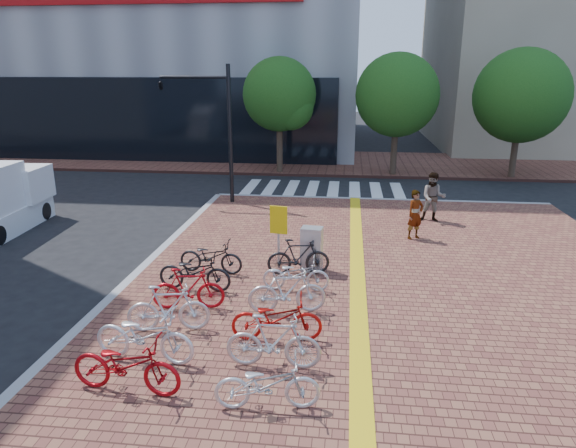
# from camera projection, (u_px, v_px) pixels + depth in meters

# --- Properties ---
(ground) EXTENTS (120.00, 120.00, 0.00)m
(ground) POSITION_uv_depth(u_px,v_px,m) (264.00, 338.00, 10.89)
(ground) COLOR black
(ground) RESTS_ON ground
(kerb_north) EXTENTS (14.00, 0.25, 0.15)m
(kerb_north) POSITION_uv_depth(u_px,v_px,m) (379.00, 200.00, 21.93)
(kerb_north) COLOR gray
(kerb_north) RESTS_ON ground
(far_sidewalk) EXTENTS (70.00, 8.00, 0.15)m
(far_sidewalk) POSITION_uv_depth(u_px,v_px,m) (320.00, 162.00, 30.82)
(far_sidewalk) COLOR brown
(far_sidewalk) RESTS_ON ground
(crosswalk) EXTENTS (7.50, 4.00, 0.01)m
(crosswalk) POSITION_uv_depth(u_px,v_px,m) (323.00, 190.00, 24.13)
(crosswalk) COLOR silver
(crosswalk) RESTS_ON ground
(street_trees) EXTENTS (16.20, 4.60, 6.35)m
(street_trees) POSITION_uv_depth(u_px,v_px,m) (418.00, 97.00, 25.71)
(street_trees) COLOR #38281E
(street_trees) RESTS_ON far_sidewalk
(bike_0) EXTENTS (2.02, 0.84, 1.03)m
(bike_0) POSITION_uv_depth(u_px,v_px,m) (126.00, 365.00, 8.71)
(bike_0) COLOR #A30B12
(bike_0) RESTS_ON sidewalk
(bike_1) EXTENTS (2.06, 0.90, 1.05)m
(bike_1) POSITION_uv_depth(u_px,v_px,m) (144.00, 335.00, 9.66)
(bike_1) COLOR white
(bike_1) RESTS_ON sidewalk
(bike_2) EXTENTS (1.79, 0.80, 1.04)m
(bike_2) POSITION_uv_depth(u_px,v_px,m) (168.00, 308.00, 10.75)
(bike_2) COLOR silver
(bike_2) RESTS_ON sidewalk
(bike_3) EXTENTS (1.72, 0.71, 1.00)m
(bike_3) POSITION_uv_depth(u_px,v_px,m) (188.00, 289.00, 11.76)
(bike_3) COLOR #AB0C14
(bike_3) RESTS_ON sidewalk
(bike_4) EXTENTS (1.89, 0.74, 0.98)m
(bike_4) POSITION_uv_depth(u_px,v_px,m) (195.00, 272.00, 12.77)
(bike_4) COLOR black
(bike_4) RESTS_ON sidewalk
(bike_5) EXTENTS (1.81, 0.77, 0.93)m
(bike_5) POSITION_uv_depth(u_px,v_px,m) (211.00, 257.00, 13.87)
(bike_5) COLOR black
(bike_5) RESTS_ON sidewalk
(bike_6) EXTENTS (1.79, 0.83, 0.91)m
(bike_6) POSITION_uv_depth(u_px,v_px,m) (267.00, 384.00, 8.29)
(bike_6) COLOR silver
(bike_6) RESTS_ON sidewalk
(bike_7) EXTENTS (1.78, 0.51, 1.07)m
(bike_7) POSITION_uv_depth(u_px,v_px,m) (273.00, 342.00, 9.41)
(bike_7) COLOR #B6B6BB
(bike_7) RESTS_ON sidewalk
(bike_8) EXTENTS (1.90, 0.83, 0.97)m
(bike_8) POSITION_uv_depth(u_px,v_px,m) (277.00, 318.00, 10.39)
(bike_8) COLOR #AC0F0C
(bike_8) RESTS_ON sidewalk
(bike_9) EXTENTS (1.83, 0.83, 1.06)m
(bike_9) POSITION_uv_depth(u_px,v_px,m) (287.00, 291.00, 11.55)
(bike_9) COLOR #BCBCC1
(bike_9) RESTS_ON sidewalk
(bike_10) EXTENTS (1.68, 0.64, 0.87)m
(bike_10) POSITION_uv_depth(u_px,v_px,m) (296.00, 274.00, 12.75)
(bike_10) COLOR silver
(bike_10) RESTS_ON sidewalk
(bike_11) EXTENTS (1.74, 0.78, 1.01)m
(bike_11) POSITION_uv_depth(u_px,v_px,m) (298.00, 257.00, 13.74)
(bike_11) COLOR black
(bike_11) RESTS_ON sidewalk
(pedestrian_a) EXTENTS (0.70, 0.65, 1.62)m
(pedestrian_a) POSITION_uv_depth(u_px,v_px,m) (415.00, 215.00, 16.58)
(pedestrian_a) COLOR gray
(pedestrian_a) RESTS_ON sidewalk
(pedestrian_b) EXTENTS (0.96, 0.80, 1.79)m
(pedestrian_b) POSITION_uv_depth(u_px,v_px,m) (433.00, 197.00, 18.46)
(pedestrian_b) COLOR #47485A
(pedestrian_b) RESTS_ON sidewalk
(utility_box) EXTENTS (0.61, 0.48, 1.23)m
(utility_box) POSITION_uv_depth(u_px,v_px,m) (312.00, 249.00, 14.00)
(utility_box) COLOR #B3B4B8
(utility_box) RESTS_ON sidewalk
(yellow_sign) EXTENTS (0.49, 0.15, 1.79)m
(yellow_sign) POSITION_uv_depth(u_px,v_px,m) (278.00, 226.00, 13.96)
(yellow_sign) COLOR #B7B7BC
(yellow_sign) RESTS_ON sidewalk
(traffic_light_pole) EXTENTS (2.96, 1.14, 5.51)m
(traffic_light_pole) POSITION_uv_depth(u_px,v_px,m) (198.00, 108.00, 20.48)
(traffic_light_pole) COLOR black
(traffic_light_pole) RESTS_ON sidewalk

